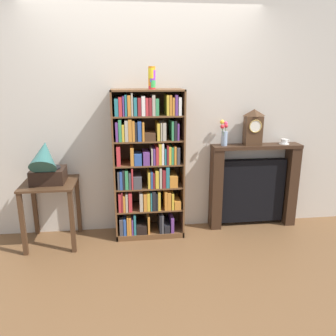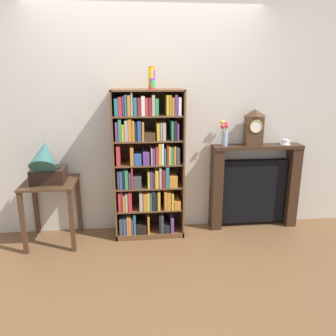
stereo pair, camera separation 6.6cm
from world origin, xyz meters
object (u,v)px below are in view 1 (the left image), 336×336
Objects in this scene: gramophone at (46,164)px; teacup_with_saucer at (284,142)px; side_table_left at (51,197)px; mantel_clock at (253,127)px; cup_stack at (152,78)px; flower_vase at (224,134)px; bookshelf at (147,167)px; fireplace_mantel at (253,186)px.

gramophone is 2.65m from teacup_with_saucer.
side_table_left is at bearing -176.40° from teacup_with_saucer.
mantel_clock is at bearing 5.62° from gramophone.
cup_stack is at bearing 2.23° from side_table_left.
flower_vase is 2.34× the size of teacup_with_saucer.
flower_vase is at bearing 5.37° from bookshelf.
fireplace_mantel is at bearing 177.12° from teacup_with_saucer.
bookshelf is 2.36× the size of side_table_left.
cup_stack is 1.39m from gramophone.
mantel_clock is 0.43m from teacup_with_saucer.
gramophone reaches higher than side_table_left.
bookshelf reaches higher than side_table_left.
teacup_with_saucer is (0.39, 0.00, -0.18)m from mantel_clock.
teacup_with_saucer is (2.64, 0.22, 0.12)m from gramophone.
cup_stack is 1.64m from side_table_left.
gramophone is at bearing -174.05° from fireplace_mantel.
bookshelf reaches higher than flower_vase.
bookshelf is at bearing -177.05° from teacup_with_saucer.
teacup_with_saucer reaches higher than side_table_left.
bookshelf is 1.31m from fireplace_mantel.
bookshelf is at bearing 7.75° from gramophone.
teacup_with_saucer is at bearing 0.00° from flower_vase.
flower_vase is at bearing -177.56° from fireplace_mantel.
mantel_clock is 1.40× the size of flower_vase.
side_table_left is at bearing -175.40° from bookshelf.
fireplace_mantel is 0.72m from mantel_clock.
bookshelf is 1.62m from teacup_with_saucer.
cup_stack is 0.55× the size of mantel_clock.
mantel_clock reaches higher than flower_vase.
gramophone is at bearing -172.25° from bookshelf.
flower_vase is at bearing 4.95° from side_table_left.
bookshelf reaches higher than teacup_with_saucer.
cup_stack is 0.44× the size of gramophone.
teacup_with_saucer is at bearing 2.95° from bookshelf.
gramophone is at bearing -174.38° from mantel_clock.
teacup_with_saucer is at bearing -2.88° from fireplace_mantel.
cup_stack is at bearing 5.24° from gramophone.
cup_stack is 1.71m from teacup_with_saucer.
fireplace_mantel is 8.40× the size of teacup_with_saucer.
cup_stack reaches higher than flower_vase.
bookshelf reaches higher than fireplace_mantel.
mantel_clock is (2.25, 0.22, 0.30)m from gramophone.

